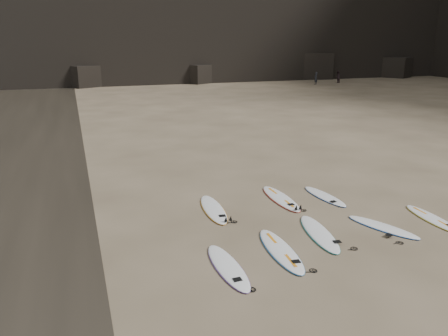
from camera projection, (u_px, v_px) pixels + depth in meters
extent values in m
plane|color=#897559|center=(344.00, 230.00, 13.09)|extent=(240.00, 240.00, 0.00)
cube|color=black|center=(196.00, 74.00, 56.02)|extent=(4.23, 4.46, 2.33)
cube|color=black|center=(309.00, 66.00, 62.08)|extent=(5.95, 5.19, 3.59)
cube|color=black|center=(394.00, 67.00, 64.45)|extent=(5.31, 5.56, 2.88)
cube|color=black|center=(82.00, 76.00, 51.61)|extent=(4.49, 4.76, 2.49)
ellipsoid|color=white|center=(228.00, 267.00, 10.89)|extent=(0.65, 2.53, 0.09)
ellipsoid|color=white|center=(281.00, 250.00, 11.73)|extent=(0.84, 2.75, 0.10)
ellipsoid|color=white|center=(319.00, 233.00, 12.76)|extent=(1.09, 2.72, 0.10)
ellipsoid|color=white|center=(383.00, 227.00, 13.19)|extent=(1.42, 2.35, 0.08)
ellipsoid|color=white|center=(432.00, 218.00, 13.81)|extent=(0.73, 2.41, 0.09)
ellipsoid|color=white|center=(213.00, 209.00, 14.57)|extent=(0.83, 2.71, 0.10)
ellipsoid|color=white|center=(281.00, 198.00, 15.54)|extent=(0.70, 2.75, 0.10)
ellipsoid|color=white|center=(325.00, 196.00, 15.76)|extent=(0.76, 2.36, 0.08)
imported|color=#232429|center=(316.00, 78.00, 54.37)|extent=(0.66, 0.61, 1.52)
imported|color=black|center=(338.00, 77.00, 56.12)|extent=(0.91, 0.83, 1.53)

